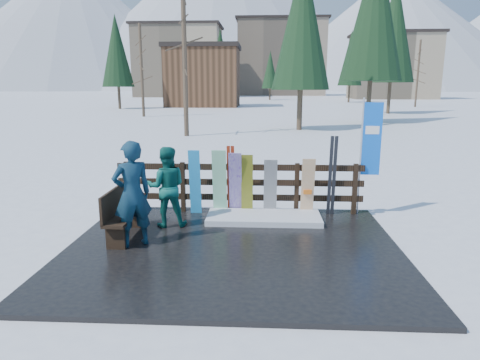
# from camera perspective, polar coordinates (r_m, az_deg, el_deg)

# --- Properties ---
(ground) EXTENTS (700.00, 700.00, 0.00)m
(ground) POSITION_cam_1_polar(r_m,az_deg,el_deg) (7.85, -0.94, -9.45)
(ground) COLOR white
(ground) RESTS_ON ground
(deck) EXTENTS (6.00, 5.00, 0.08)m
(deck) POSITION_cam_1_polar(r_m,az_deg,el_deg) (7.84, -0.94, -9.18)
(deck) COLOR black
(deck) RESTS_ON ground
(fence) EXTENTS (5.60, 0.10, 1.15)m
(fence) POSITION_cam_1_polar(r_m,az_deg,el_deg) (9.73, -0.07, -0.55)
(fence) COLOR black
(fence) RESTS_ON deck
(snow_patch) EXTENTS (2.44, 1.00, 0.12)m
(snow_patch) POSITION_cam_1_polar(r_m,az_deg,el_deg) (9.29, 3.19, -5.02)
(snow_patch) COLOR white
(snow_patch) RESTS_ON deck
(bench) EXTENTS (0.41, 1.50, 0.97)m
(bench) POSITION_cam_1_polar(r_m,az_deg,el_deg) (8.43, -15.54, -4.08)
(bench) COLOR black
(bench) RESTS_ON deck
(snowboard_0) EXTENTS (0.25, 0.23, 1.48)m
(snowboard_0) POSITION_cam_1_polar(r_m,az_deg,el_deg) (9.60, -6.02, -0.31)
(snowboard_0) COLOR #269DED
(snowboard_0) RESTS_ON deck
(snowboard_1) EXTENTS (0.31, 0.28, 1.49)m
(snowboard_1) POSITION_cam_1_polar(r_m,az_deg,el_deg) (9.53, -2.75, -0.32)
(snowboard_1) COLOR white
(snowboard_1) RESTS_ON deck
(snowboard_2) EXTENTS (0.26, 0.25, 1.39)m
(snowboard_2) POSITION_cam_1_polar(r_m,az_deg,el_deg) (9.50, 0.94, -0.65)
(snowboard_2) COLOR yellow
(snowboard_2) RESTS_ON deck
(snowboard_3) EXTENTS (0.28, 0.40, 1.44)m
(snowboard_3) POSITION_cam_1_polar(r_m,az_deg,el_deg) (9.51, -0.62, -0.49)
(snowboard_3) COLOR silver
(snowboard_3) RESTS_ON deck
(snowboard_4) EXTENTS (0.29, 0.31, 1.29)m
(snowboard_4) POSITION_cam_1_polar(r_m,az_deg,el_deg) (9.51, 4.06, -0.98)
(snowboard_4) COLOR black
(snowboard_4) RESTS_ON deck
(snowboard_5) EXTENTS (0.28, 0.26, 1.31)m
(snowboard_5) POSITION_cam_1_polar(r_m,az_deg,el_deg) (9.56, 9.01, -0.96)
(snowboard_5) COLOR silver
(snowboard_5) RESTS_ON deck
(ski_pair_a) EXTENTS (0.16, 0.24, 1.57)m
(ski_pair_a) POSITION_cam_1_polar(r_m,az_deg,el_deg) (9.57, -1.23, -0.00)
(ski_pair_a) COLOR #A42E14
(ski_pair_a) RESTS_ON deck
(ski_pair_b) EXTENTS (0.17, 0.18, 1.80)m
(ski_pair_b) POSITION_cam_1_polar(r_m,az_deg,el_deg) (9.64, 12.18, 0.50)
(ski_pair_b) COLOR black
(ski_pair_b) RESTS_ON deck
(rental_flag) EXTENTS (0.45, 0.04, 2.60)m
(rental_flag) POSITION_cam_1_polar(r_m,az_deg,el_deg) (9.88, 16.83, 4.70)
(rental_flag) COLOR silver
(rental_flag) RESTS_ON deck
(person_front) EXTENTS (0.84, 0.77, 1.92)m
(person_front) POSITION_cam_1_polar(r_m,az_deg,el_deg) (7.87, -14.18, -1.82)
(person_front) COLOR #164656
(person_front) RESTS_ON deck
(person_back) EXTENTS (0.90, 0.75, 1.66)m
(person_back) POSITION_cam_1_polar(r_m,az_deg,el_deg) (8.87, -9.75, -0.90)
(person_back) COLOR #105E54
(person_back) RESTS_ON deck
(resort_buildings) EXTENTS (73.00, 87.60, 22.60)m
(resort_buildings) POSITION_cam_1_polar(r_m,az_deg,el_deg) (122.87, 3.35, 15.65)
(resort_buildings) COLOR tan
(resort_buildings) RESTS_ON ground
(trees) EXTENTS (42.15, 68.86, 13.24)m
(trees) POSITION_cam_1_polar(r_m,az_deg,el_deg) (54.68, 7.69, 15.51)
(trees) COLOR #382B1E
(trees) RESTS_ON ground
(mountains) EXTENTS (520.00, 260.00, 120.00)m
(mountains) POSITION_cam_1_polar(r_m,az_deg,el_deg) (339.17, 1.17, 20.47)
(mountains) COLOR white
(mountains) RESTS_ON ground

